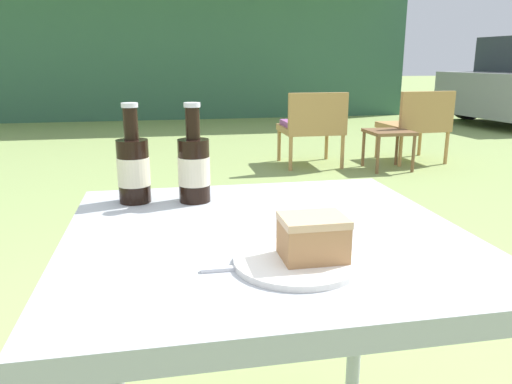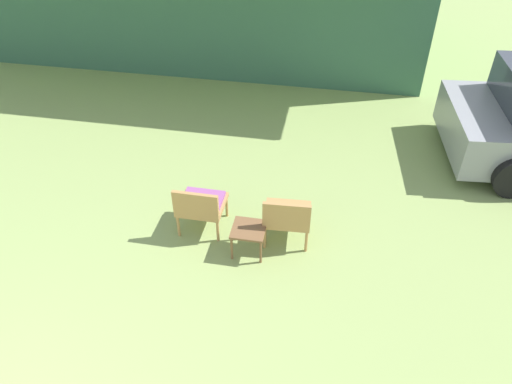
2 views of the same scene
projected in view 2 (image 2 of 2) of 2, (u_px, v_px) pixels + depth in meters
The scene contains 3 objects.
wicker_chair_cushioned at pixel (201, 204), 6.24m from camera, with size 0.57×0.54×0.72m.
wicker_chair_plain at pixel (287, 216), 6.07m from camera, with size 0.60×0.57×0.72m.
garden_side_table at pixel (249, 232), 5.98m from camera, with size 0.40×0.39×0.37m.
Camera 2 is at (2.80, -0.79, 4.42)m, focal length 35.00 mm.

